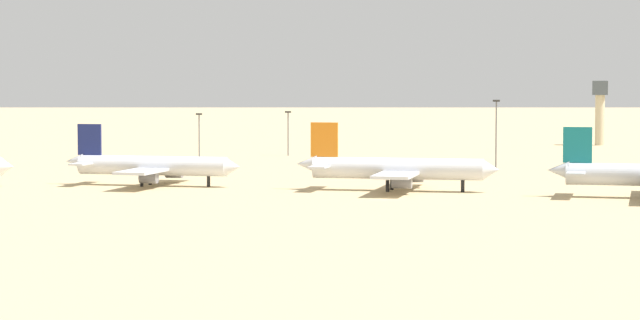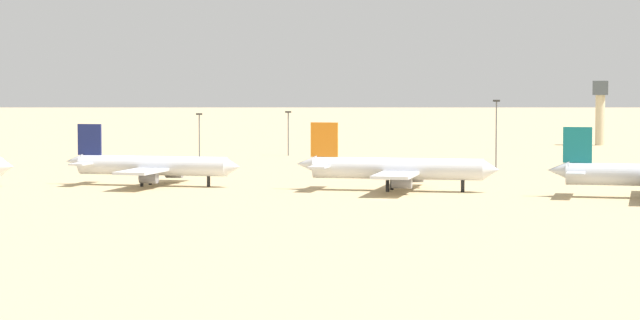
# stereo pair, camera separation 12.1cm
# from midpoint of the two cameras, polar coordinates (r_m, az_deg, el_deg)

# --- Properties ---
(ground) EXTENTS (4000.00, 4000.00, 0.00)m
(ground) POSITION_cam_midpoint_polar(r_m,az_deg,el_deg) (266.47, 2.61, -1.62)
(ground) COLOR tan
(ridge_far_west) EXTENTS (344.19, 312.10, 73.46)m
(ridge_far_west) POSITION_cam_midpoint_polar(r_m,az_deg,el_deg) (1463.18, -8.94, 4.02)
(ridge_far_west) COLOR gray
(ridge_far_west) RESTS_ON ground
(ridge_west) EXTENTS (346.80, 273.26, 61.62)m
(ridge_west) POSITION_cam_midpoint_polar(r_m,az_deg,el_deg) (1233.10, 0.10, 3.88)
(ridge_west) COLOR gray
(ridge_west) RESTS_ON ground
(parked_jet_navy_1) EXTENTS (40.07, 33.60, 13.26)m
(parked_jet_navy_1) POSITION_cam_midpoint_polar(r_m,az_deg,el_deg) (299.68, -7.00, -0.24)
(parked_jet_navy_1) COLOR silver
(parked_jet_navy_1) RESTS_ON ground
(parked_jet_orange_2) EXTENTS (42.45, 35.48, 14.07)m
(parked_jet_orange_2) POSITION_cam_midpoint_polar(r_m,az_deg,el_deg) (284.60, 3.16, -0.36)
(parked_jet_orange_2) COLOR silver
(parked_jet_orange_2) RESTS_ON ground
(control_tower) EXTENTS (5.20, 5.20, 21.93)m
(control_tower) POSITION_cam_midpoint_polar(r_m,az_deg,el_deg) (476.95, 11.53, 2.19)
(control_tower) COLOR #C6B793
(control_tower) RESTS_ON ground
(light_pole_west) EXTENTS (1.80, 0.50, 17.59)m
(light_pole_west) POSITION_cam_midpoint_polar(r_m,az_deg,el_deg) (355.37, 7.32, 1.27)
(light_pole_west) COLOR #59595E
(light_pole_west) RESTS_ON ground
(light_pole_mid) EXTENTS (1.80, 0.50, 12.83)m
(light_pole_mid) POSITION_cam_midpoint_polar(r_m,az_deg,el_deg) (400.85, -5.01, 1.19)
(light_pole_mid) COLOR #59595E
(light_pole_mid) RESTS_ON ground
(light_pole_east) EXTENTS (1.80, 0.50, 13.22)m
(light_pole_east) POSITION_cam_midpoint_polar(r_m,az_deg,el_deg) (407.77, -1.31, 1.27)
(light_pole_east) COLOR #59595E
(light_pole_east) RESTS_ON ground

